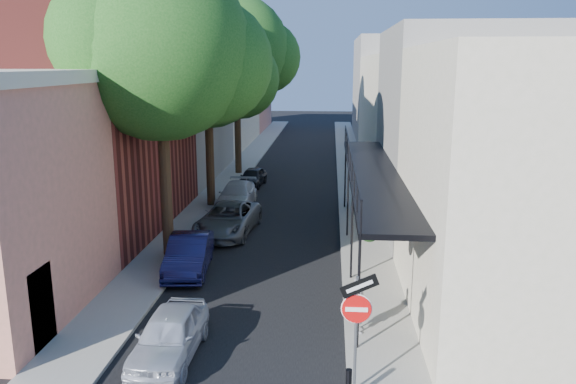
% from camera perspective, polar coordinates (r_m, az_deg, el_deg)
% --- Properties ---
extents(road_surface, '(6.00, 64.00, 0.01)m').
position_cam_1_polar(road_surface, '(41.46, 0.83, 2.55)').
color(road_surface, black).
rests_on(road_surface, ground).
extents(sidewalk_left, '(2.00, 64.00, 0.12)m').
position_cam_1_polar(sidewalk_left, '(41.88, -4.65, 2.69)').
color(sidewalk_left, gray).
rests_on(sidewalk_left, ground).
extents(sidewalk_right, '(2.00, 64.00, 0.12)m').
position_cam_1_polar(sidewalk_right, '(41.40, 6.37, 2.53)').
color(sidewalk_right, gray).
rests_on(sidewalk_right, ground).
extents(buildings_left, '(10.10, 59.10, 12.00)m').
position_cam_1_polar(buildings_left, '(41.27, -12.42, 9.11)').
color(buildings_left, tan).
rests_on(buildings_left, ground).
extents(buildings_right, '(9.80, 55.00, 10.00)m').
position_cam_1_polar(buildings_right, '(40.82, 13.64, 8.28)').
color(buildings_right, beige).
rests_on(buildings_right, ground).
extents(sign_post, '(0.89, 0.17, 2.99)m').
position_cam_1_polar(sign_post, '(12.90, 7.00, -12.15)').
color(sign_post, '#595B60').
rests_on(sign_post, ground).
extents(oak_near, '(7.48, 6.80, 11.42)m').
position_cam_1_polar(oak_near, '(21.77, -11.62, 13.72)').
color(oak_near, '#352115').
rests_on(oak_near, ground).
extents(oak_mid, '(6.60, 6.00, 10.20)m').
position_cam_1_polar(oak_mid, '(29.54, -7.37, 12.01)').
color(oak_mid, '#352115').
rests_on(oak_mid, ground).
extents(oak_far, '(7.70, 7.00, 11.90)m').
position_cam_1_polar(oak_far, '(38.43, -4.55, 14.06)').
color(oak_far, '#352115').
rests_on(oak_far, ground).
extents(parked_car_a, '(1.53, 3.69, 1.25)m').
position_cam_1_polar(parked_car_a, '(15.29, -11.95, -14.03)').
color(parked_car_a, '#A8AEBB').
rests_on(parked_car_a, ground).
extents(parked_car_b, '(1.82, 4.18, 1.34)m').
position_cam_1_polar(parked_car_b, '(20.99, -10.03, -6.23)').
color(parked_car_b, '#13133C').
rests_on(parked_car_b, ground).
extents(parked_car_c, '(2.65, 5.04, 1.35)m').
position_cam_1_polar(parked_car_c, '(25.30, -6.12, -2.75)').
color(parked_car_c, '#5A5D62').
rests_on(parked_car_c, ground).
extents(parked_car_d, '(1.84, 4.37, 1.26)m').
position_cam_1_polar(parked_car_d, '(30.06, -5.22, -0.30)').
color(parked_car_d, silver).
rests_on(parked_car_d, ground).
extents(parked_car_e, '(1.65, 3.46, 1.14)m').
position_cam_1_polar(parked_car_e, '(35.00, -3.62, 1.52)').
color(parked_car_e, black).
rests_on(parked_car_e, ground).
extents(pedestrian, '(0.40, 0.60, 1.61)m').
position_cam_1_polar(pedestrian, '(16.07, 7.31, -11.28)').
color(pedestrian, slate).
rests_on(pedestrian, sidewalk_right).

